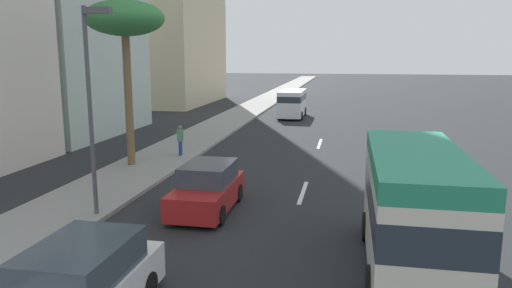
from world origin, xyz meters
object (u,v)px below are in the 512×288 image
(minibus_fourth, at_px, (414,206))
(palm_tree, at_px, (125,21))
(van_second, at_px, (292,102))
(pedestrian_near_lamp, at_px, (180,139))
(street_lamp, at_px, (92,89))
(car_third, at_px, (207,189))

(minibus_fourth, height_order, palm_tree, palm_tree)
(van_second, xyz_separation_m, palm_tree, (-19.78, 5.42, 5.52))
(minibus_fourth, distance_m, pedestrian_near_lamp, 15.46)
(street_lamp, bearing_deg, palm_tree, 17.06)
(car_third, relative_size, palm_tree, 0.54)
(van_second, xyz_separation_m, pedestrian_near_lamp, (-17.34, 3.83, -0.32))
(van_second, relative_size, street_lamp, 0.77)
(van_second, relative_size, car_third, 1.25)
(van_second, height_order, palm_tree, palm_tree)
(minibus_fourth, bearing_deg, street_lamp, 77.62)
(van_second, relative_size, minibus_fourth, 0.81)
(van_second, distance_m, pedestrian_near_lamp, 17.76)
(van_second, bearing_deg, minibus_fourth, 12.53)
(car_third, relative_size, minibus_fourth, 0.65)
(car_third, relative_size, street_lamp, 0.61)
(pedestrian_near_lamp, bearing_deg, street_lamp, 83.38)
(van_second, height_order, minibus_fourth, minibus_fourth)
(street_lamp, bearing_deg, van_second, -6.99)
(minibus_fourth, relative_size, street_lamp, 0.94)
(car_third, bearing_deg, street_lamp, -65.91)
(van_second, distance_m, car_third, 25.30)
(car_third, xyz_separation_m, palm_tree, (5.51, 5.44, 6.07))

